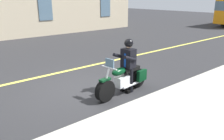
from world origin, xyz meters
name	(u,v)px	position (x,y,z in m)	size (l,w,h in m)	color
ground_plane	(81,88)	(0.00, 0.00, 0.00)	(80.00, 80.00, 0.00)	#28282B
lane_center_stripe	(55,74)	(0.00, -2.00, 0.01)	(60.00, 0.16, 0.01)	#E5DB4C
motorcycle_main	(124,80)	(-0.87, 1.18, 0.45)	(2.22, 0.76, 1.26)	black
rider_main	(128,61)	(-1.06, 1.15, 1.04)	(0.67, 0.60, 1.74)	black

